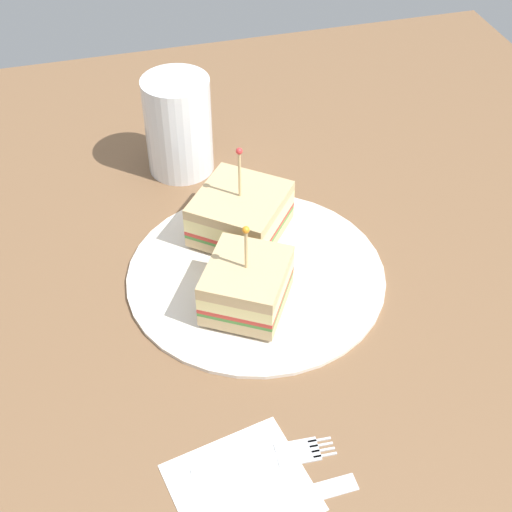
{
  "coord_description": "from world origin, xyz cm",
  "views": [
    {
      "loc": [
        13.87,
        51.45,
        52.58
      ],
      "look_at": [
        0.0,
        0.0,
        2.84
      ],
      "focal_mm": 50.53,
      "sensor_mm": 36.0,
      "label": 1
    }
  ],
  "objects": [
    {
      "name": "napkin",
      "position": [
        7.37,
        22.86,
        0.07
      ],
      "size": [
        12.25,
        11.42,
        0.15
      ],
      "primitive_type": "cube",
      "rotation": [
        0.0,
        0.0,
        9.62
      ],
      "color": "white",
      "rests_on": "ground_plane"
    },
    {
      "name": "fork",
      "position": [
        3.54,
        20.96,
        0.17
      ],
      "size": [
        12.17,
        2.4,
        0.35
      ],
      "color": "silver",
      "rests_on": "ground_plane"
    },
    {
      "name": "plate",
      "position": [
        0.0,
        0.0,
        0.42
      ],
      "size": [
        26.75,
        26.75,
        0.84
      ],
      "primitive_type": "cylinder",
      "color": "silver",
      "rests_on": "ground_plane"
    },
    {
      "name": "ground_plane",
      "position": [
        0.0,
        0.0,
        -1.0
      ],
      "size": [
        104.49,
        104.49,
        2.0
      ],
      "primitive_type": "cube",
      "color": "brown"
    },
    {
      "name": "knife",
      "position": [
        3.9,
        24.9,
        0.18
      ],
      "size": [
        12.57,
        1.68,
        0.35
      ],
      "color": "silver",
      "rests_on": "ground_plane"
    },
    {
      "name": "sandwich_half_front",
      "position": [
        0.08,
        -6.45,
        3.29
      ],
      "size": [
        12.66,
        12.73,
        10.84
      ],
      "color": "tan",
      "rests_on": "plate"
    },
    {
      "name": "sandwich_half_back",
      "position": [
        2.08,
        4.24,
        3.31
      ],
      "size": [
        10.56,
        10.86,
        9.88
      ],
      "color": "tan",
      "rests_on": "plate"
    },
    {
      "name": "drink_glass",
      "position": [
        3.84,
        -20.93,
        5.32
      ],
      "size": [
        7.93,
        7.93,
        11.93
      ],
      "color": "gold",
      "rests_on": "ground_plane"
    }
  ]
}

